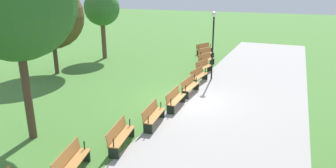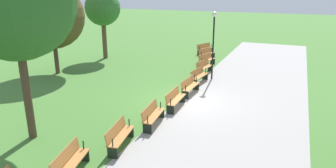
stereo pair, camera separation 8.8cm
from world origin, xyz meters
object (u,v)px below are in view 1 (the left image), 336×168
object	(u,v)px
bench_9	(71,162)
tree_0	(102,8)
bench_0	(204,48)
bench_7	(153,115)
bench_2	(206,60)
bench_1	(206,53)
bench_4	(199,75)
bench_8	(120,135)
bench_3	(204,67)
tree_1	(51,16)
lamp_post	(213,33)
bench_5	(190,86)
bench_6	(175,99)

from	to	relation	value
bench_9	tree_0	world-z (taller)	tree_0
bench_0	bench_7	world-z (taller)	same
bench_2	bench_1	bearing A→B (deg)	-149.87
bench_1	bench_4	xyz separation A→B (m)	(6.50, 1.39, 0.00)
bench_8	bench_9	xyz separation A→B (m)	(2.17, -0.46, 0.00)
bench_0	bench_4	distance (m)	8.85
bench_1	bench_8	bearing A→B (deg)	22.13
bench_3	bench_7	bearing A→B (deg)	12.07
bench_9	tree_1	xyz separation A→B (m)	(-9.39, -8.85, 3.38)
tree_1	bench_9	bearing A→B (deg)	43.32
lamp_post	bench_8	bearing A→B (deg)	-4.83
bench_9	lamp_post	size ratio (longest dim) A/B	0.44
bench_0	tree_0	size ratio (longest dim) A/B	0.34
bench_0	bench_5	distance (m)	11.04
bench_1	tree_1	distance (m)	12.06
bench_9	tree_0	bearing A→B (deg)	-164.03
bench_3	bench_9	distance (m)	13.22
bench_1	bench_4	world-z (taller)	same
bench_3	bench_9	world-z (taller)	same
bench_0	bench_8	xyz separation A→B (m)	(17.43, 1.84, 0.00)
bench_2	lamp_post	bearing A→B (deg)	35.74
bench_2	bench_8	xyz separation A→B (m)	(13.22, 0.46, 0.00)
bench_8	tree_0	world-z (taller)	tree_0
tree_0	lamp_post	bearing A→B (deg)	75.16
bench_0	bench_7	size ratio (longest dim) A/B	1.00
bench_5	bench_9	size ratio (longest dim) A/B	0.98
bench_0	bench_6	world-z (taller)	same
bench_3	lamp_post	distance (m)	2.83
bench_2	bench_9	bearing A→B (deg)	14.09
bench_0	bench_2	size ratio (longest dim) A/B	0.99
bench_8	lamp_post	bearing A→B (deg)	165.11
bench_6	bench_5	bearing A→B (deg)	177.99
bench_0	bench_3	world-z (taller)	same
tree_1	lamp_post	size ratio (longest dim) A/B	1.40
bench_7	lamp_post	distance (m)	8.14
bench_2	bench_3	bearing A→B (deg)	26.12
bench_1	bench_9	size ratio (longest dim) A/B	1.00
bench_5	bench_9	xyz separation A→B (m)	(8.80, -0.93, 0.00)
bench_3	bench_4	xyz separation A→B (m)	(2.20, 0.31, 0.00)
bench_4	tree_0	size ratio (longest dim) A/B	0.33
bench_6	bench_7	world-z (taller)	same
bench_2	bench_8	world-z (taller)	same
bench_3	bench_9	size ratio (longest dim) A/B	1.00
bench_7	bench_8	world-z (taller)	same
bench_8	lamp_post	distance (m)	10.27
bench_1	bench_3	xyz separation A→B (m)	(4.30, 1.08, 0.00)
bench_4	bench_9	distance (m)	11.05
tree_1	bench_0	bearing A→B (deg)	143.80
bench_1	bench_0	bearing A→B (deg)	-141.83
bench_0	tree_1	bearing A→B (deg)	-14.05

